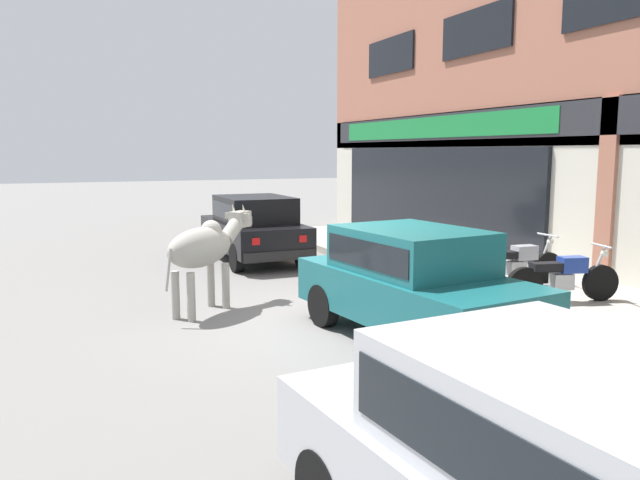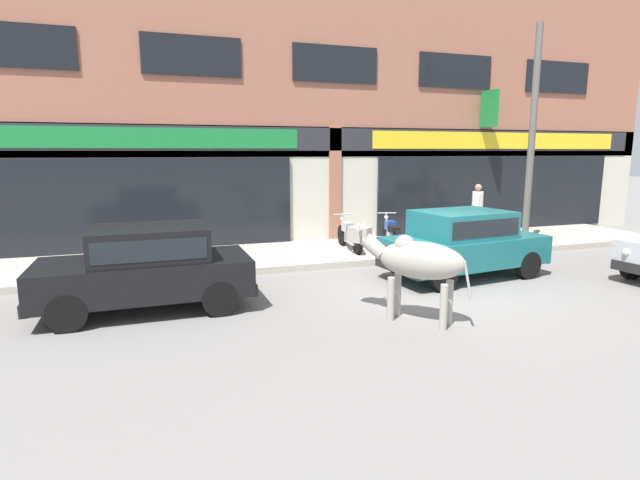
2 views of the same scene
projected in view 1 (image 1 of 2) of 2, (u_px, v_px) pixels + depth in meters
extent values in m
plane|color=slate|center=(332.00, 320.00, 9.12)|extent=(90.00, 90.00, 0.00)
cube|color=#A8A093|center=(534.00, 293.00, 10.54)|extent=(19.00, 3.07, 0.16)
cube|color=beige|center=(619.00, 194.00, 11.01)|extent=(23.00, 0.55, 3.40)
cube|color=#28282D|center=(611.00, 116.00, 10.70)|extent=(22.08, 0.08, 0.64)
cube|color=black|center=(426.00, 194.00, 16.18)|extent=(8.74, 0.10, 2.40)
cube|color=#197A38|center=(427.00, 128.00, 15.93)|extent=(9.20, 0.05, 0.52)
cube|color=#9E604C|center=(607.00, 195.00, 10.90)|extent=(0.36, 0.12, 3.40)
cube|color=black|center=(390.00, 56.00, 17.55)|extent=(2.50, 0.06, 1.00)
cube|color=black|center=(476.00, 32.00, 13.98)|extent=(2.50, 0.06, 1.00)
ellipsoid|color=#9E998E|center=(200.00, 247.00, 9.37)|extent=(1.31, 1.40, 0.60)
sphere|color=#9E998E|center=(211.00, 230.00, 9.59)|extent=(0.32, 0.32, 0.32)
cylinder|color=#9E998E|center=(211.00, 284.00, 9.91)|extent=(0.12, 0.12, 0.72)
cylinder|color=#9E998E|center=(226.00, 286.00, 9.79)|extent=(0.12, 0.12, 0.72)
cylinder|color=#9E998E|center=(176.00, 295.00, 9.14)|extent=(0.12, 0.12, 0.72)
cylinder|color=#9E998E|center=(191.00, 297.00, 9.02)|extent=(0.12, 0.12, 0.72)
cylinder|color=#9E998E|center=(231.00, 231.00, 10.08)|extent=(0.49, 0.51, 0.43)
cube|color=#9E998E|center=(240.00, 219.00, 10.28)|extent=(0.40, 0.42, 0.26)
cube|color=slate|center=(246.00, 221.00, 10.45)|extent=(0.21, 0.21, 0.14)
cone|color=beige|center=(233.00, 208.00, 10.27)|extent=(0.12, 0.12, 0.19)
cone|color=beige|center=(244.00, 209.00, 10.18)|extent=(0.12, 0.12, 0.19)
cube|color=#9E998E|center=(229.00, 216.00, 10.27)|extent=(0.13, 0.12, 0.10)
cube|color=#9E998E|center=(245.00, 217.00, 10.13)|extent=(0.13, 0.12, 0.10)
cylinder|color=#9E998E|center=(168.00, 270.00, 8.74)|extent=(0.14, 0.15, 0.60)
cylinder|color=black|center=(522.00, 331.00, 7.52)|extent=(0.62, 0.25, 0.60)
cylinder|color=black|center=(429.00, 350.00, 6.81)|extent=(0.62, 0.25, 0.60)
cylinder|color=black|center=(405.00, 294.00, 9.49)|extent=(0.62, 0.25, 0.60)
cylinder|color=black|center=(323.00, 305.00, 8.78)|extent=(0.62, 0.25, 0.60)
cube|color=#196066|center=(415.00, 295.00, 8.11)|extent=(3.67, 2.02, 0.60)
cube|color=#196066|center=(411.00, 250.00, 8.11)|extent=(2.06, 1.66, 0.56)
cube|color=black|center=(411.00, 250.00, 8.11)|extent=(1.91, 1.66, 0.35)
cube|color=black|center=(517.00, 347.00, 6.65)|extent=(0.31, 1.52, 0.20)
cube|color=black|center=(345.00, 287.00, 9.62)|extent=(0.31, 1.52, 0.20)
sphere|color=silver|center=(551.00, 315.00, 6.82)|extent=(0.14, 0.14, 0.14)
sphere|color=silver|center=(487.00, 327.00, 6.35)|extent=(0.14, 0.14, 0.14)
cube|color=red|center=(371.00, 263.00, 9.85)|extent=(0.05, 0.16, 0.14)
cube|color=red|center=(316.00, 269.00, 9.36)|extent=(0.05, 0.16, 0.14)
cylinder|color=black|center=(499.00, 445.00, 4.60)|extent=(0.61, 0.23, 0.60)
cube|color=#B2B5BA|center=(579.00, 414.00, 3.05)|extent=(2.02, 1.60, 0.56)
cube|color=black|center=(579.00, 414.00, 3.05)|extent=(1.87, 1.61, 0.35)
cube|color=black|center=(375.00, 425.00, 4.76)|extent=(0.25, 1.52, 0.20)
sphere|color=silver|center=(317.00, 397.00, 4.52)|extent=(0.14, 0.14, 0.14)
sphere|color=silver|center=(424.00, 375.00, 4.97)|extent=(0.14, 0.14, 0.14)
cylinder|color=black|center=(210.00, 243.00, 14.81)|extent=(0.60, 0.18, 0.60)
cylinder|color=black|center=(268.00, 239.00, 15.37)|extent=(0.60, 0.18, 0.60)
cylinder|color=black|center=(237.00, 258.00, 12.72)|extent=(0.60, 0.18, 0.60)
cylinder|color=black|center=(302.00, 253.00, 13.28)|extent=(0.60, 0.18, 0.60)
cube|color=black|center=(254.00, 234.00, 14.00)|extent=(3.51, 1.63, 0.60)
cube|color=black|center=(255.00, 209.00, 13.83)|extent=(1.91, 1.45, 0.56)
cube|color=black|center=(255.00, 209.00, 13.83)|extent=(1.76, 1.47, 0.35)
cube|color=black|center=(233.00, 235.00, 15.61)|extent=(0.13, 1.52, 0.20)
cube|color=black|center=(279.00, 256.00, 12.46)|extent=(0.13, 1.52, 0.20)
sphere|color=silver|center=(214.00, 224.00, 15.41)|extent=(0.14, 0.14, 0.14)
sphere|color=silver|center=(251.00, 222.00, 15.78)|extent=(0.14, 0.14, 0.14)
cube|color=red|center=(256.00, 242.00, 12.20)|extent=(0.03, 0.16, 0.14)
cube|color=red|center=(303.00, 239.00, 12.59)|extent=(0.03, 0.16, 0.14)
cylinder|color=black|center=(547.00, 268.00, 10.82)|extent=(0.13, 0.56, 0.56)
cylinder|color=black|center=(485.00, 273.00, 10.41)|extent=(0.13, 0.56, 0.56)
cube|color=#B2B5BA|center=(516.00, 268.00, 10.61)|extent=(0.22, 0.33, 0.24)
cube|color=#A8AAB2|center=(524.00, 252.00, 10.62)|extent=(0.26, 0.41, 0.24)
cube|color=black|center=(505.00, 255.00, 10.49)|extent=(0.25, 0.53, 0.12)
cylinder|color=#B2B5BA|center=(545.00, 251.00, 10.76)|extent=(0.06, 0.27, 0.59)
cylinder|color=#B2B5BA|center=(548.00, 235.00, 10.73)|extent=(0.52, 0.06, 0.03)
sphere|color=silver|center=(550.00, 242.00, 10.77)|extent=(0.12, 0.12, 0.12)
cylinder|color=#B2B5BA|center=(494.00, 273.00, 10.60)|extent=(0.09, 0.48, 0.06)
cylinder|color=black|center=(600.00, 283.00, 9.61)|extent=(0.23, 0.57, 0.56)
cylinder|color=black|center=(524.00, 285.00, 9.42)|extent=(0.23, 0.57, 0.56)
cube|color=#B2B5BA|center=(562.00, 282.00, 9.51)|extent=(0.27, 0.36, 0.24)
cube|color=navy|center=(572.00, 264.00, 9.49)|extent=(0.33, 0.45, 0.24)
cube|color=black|center=(548.00, 267.00, 9.44)|extent=(0.34, 0.56, 0.12)
cylinder|color=#B2B5BA|center=(598.00, 264.00, 9.56)|extent=(0.10, 0.27, 0.59)
cylinder|color=#B2B5BA|center=(601.00, 246.00, 9.53)|extent=(0.51, 0.16, 0.03)
sphere|color=silver|center=(605.00, 253.00, 9.55)|extent=(0.12, 0.12, 0.12)
cylinder|color=#B2B5BA|center=(536.00, 286.00, 9.57)|extent=(0.17, 0.48, 0.06)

